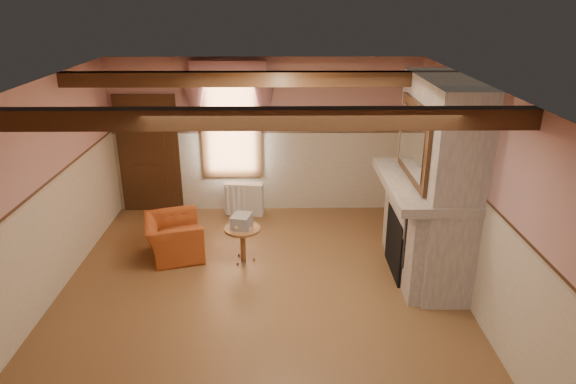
{
  "coord_description": "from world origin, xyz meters",
  "views": [
    {
      "loc": [
        0.31,
        -5.98,
        3.81
      ],
      "look_at": [
        0.39,
        0.8,
        1.17
      ],
      "focal_mm": 32.0,
      "sensor_mm": 36.0,
      "label": 1
    }
  ],
  "objects_px": {
    "armchair": "(174,237)",
    "bowl": "(424,178)",
    "side_table": "(243,244)",
    "radiator": "(244,199)",
    "oil_lamp": "(419,163)",
    "mantel_clock": "(411,156)"
  },
  "relations": [
    {
      "from": "bowl",
      "to": "mantel_clock",
      "type": "height_order",
      "value": "mantel_clock"
    },
    {
      "from": "armchair",
      "to": "side_table",
      "type": "xyz_separation_m",
      "value": [
        1.08,
        -0.19,
        -0.03
      ]
    },
    {
      "from": "bowl",
      "to": "oil_lamp",
      "type": "relative_size",
      "value": 1.29
    },
    {
      "from": "side_table",
      "to": "oil_lamp",
      "type": "xyz_separation_m",
      "value": [
        2.53,
        -0.04,
        1.29
      ]
    },
    {
      "from": "mantel_clock",
      "to": "side_table",
      "type": "bearing_deg",
      "value": -170.58
    },
    {
      "from": "radiator",
      "to": "oil_lamp",
      "type": "bearing_deg",
      "value": -26.58
    },
    {
      "from": "bowl",
      "to": "oil_lamp",
      "type": "distance_m",
      "value": 0.35
    },
    {
      "from": "armchair",
      "to": "bowl",
      "type": "distance_m",
      "value": 3.83
    },
    {
      "from": "armchair",
      "to": "radiator",
      "type": "height_order",
      "value": "armchair"
    },
    {
      "from": "radiator",
      "to": "oil_lamp",
      "type": "distance_m",
      "value": 3.43
    },
    {
      "from": "bowl",
      "to": "oil_lamp",
      "type": "bearing_deg",
      "value": 90.0
    },
    {
      "from": "mantel_clock",
      "to": "oil_lamp",
      "type": "relative_size",
      "value": 0.86
    },
    {
      "from": "side_table",
      "to": "radiator",
      "type": "distance_m",
      "value": 1.76
    },
    {
      "from": "radiator",
      "to": "oil_lamp",
      "type": "relative_size",
      "value": 2.5
    },
    {
      "from": "oil_lamp",
      "to": "bowl",
      "type": "bearing_deg",
      "value": -90.0
    },
    {
      "from": "armchair",
      "to": "radiator",
      "type": "relative_size",
      "value": 1.36
    },
    {
      "from": "radiator",
      "to": "oil_lamp",
      "type": "height_order",
      "value": "oil_lamp"
    },
    {
      "from": "armchair",
      "to": "bowl",
      "type": "bearing_deg",
      "value": -114.91
    },
    {
      "from": "oil_lamp",
      "to": "side_table",
      "type": "bearing_deg",
      "value": 179.08
    },
    {
      "from": "bowl",
      "to": "mantel_clock",
      "type": "bearing_deg",
      "value": 90.0
    },
    {
      "from": "side_table",
      "to": "radiator",
      "type": "height_order",
      "value": "radiator"
    },
    {
      "from": "bowl",
      "to": "oil_lamp",
      "type": "height_order",
      "value": "oil_lamp"
    }
  ]
}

